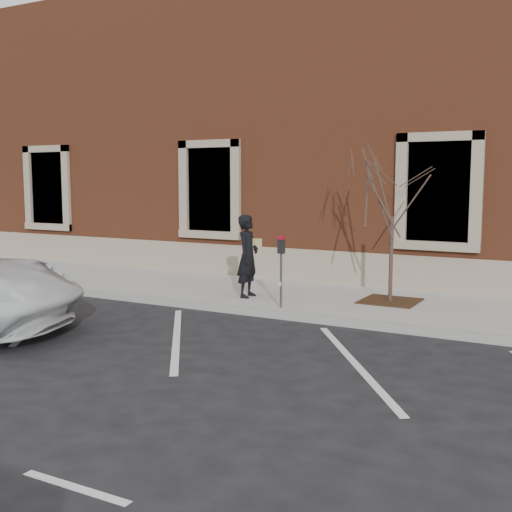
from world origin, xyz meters
The scene contains 9 objects.
ground centered at (0.00, 0.00, 0.00)m, with size 120.00×120.00×0.00m, color #28282B.
sidewalk_near centered at (0.00, 1.75, 0.07)m, with size 40.00×3.50×0.15m, color beige.
curb_near centered at (0.00, -0.05, 0.07)m, with size 40.00×0.12×0.15m, color #9E9E99.
parking_stripes centered at (0.00, -2.20, 0.00)m, with size 28.00×4.40×0.01m, color silver, non-canonical shape.
building_civic centered at (0.00, 7.74, 4.00)m, with size 40.00×8.62×8.00m.
man centered at (-0.40, 0.96, 1.04)m, with size 0.65×0.42×1.77m, color black.
parking_meter centered at (0.76, 0.24, 1.14)m, with size 0.13×0.10×1.43m.
tree_grate centered at (2.45, 1.91, 0.16)m, with size 1.14×1.14×0.03m, color #3E2614.
sapling centered at (2.45, 1.91, 2.40)m, with size 1.93×1.93×3.22m.
Camera 1 is at (6.35, -10.88, 2.69)m, focal length 45.00 mm.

